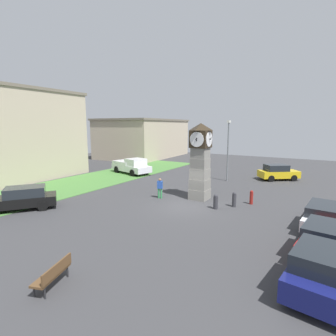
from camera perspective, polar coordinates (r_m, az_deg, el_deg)
The scene contains 17 objects.
ground_plane at distance 18.53m, azimuth 3.84°, elevation -8.31°, with size 66.79×66.79×0.00m, color #38383A.
clock_tower at distance 19.81m, azimuth 7.03°, elevation 1.50°, with size 1.73×1.77×5.75m.
bollard_near_tower at distance 18.09m, azimuth 10.34°, elevation -7.17°, with size 0.31×0.31×1.03m.
bollard_mid_row at distance 18.82m, azimuth 14.21°, elevation -6.61°, with size 0.28×0.28×1.05m.
bollard_far_row at distance 19.76m, azimuth 17.70°, elevation -6.07°, with size 0.24×0.24×1.01m.
car_navy_sedan at distance 10.71m, azimuth 30.63°, elevation -18.54°, with size 4.10×2.30×1.62m.
car_near_tower at distance 13.40m, azimuth 31.28°, elevation -13.21°, with size 4.18×2.29×1.51m.
car_by_building at distance 16.89m, azimuth 30.94°, elevation -8.84°, with size 4.68×2.17×1.39m.
car_far_lot at distance 20.16m, azimuth -29.21°, elevation -5.76°, with size 4.63×4.04×1.53m.
car_silver_hatch at distance 29.36m, azimuth 22.80°, elevation -0.85°, with size 3.72×4.13×1.60m.
pickup_truck at distance 30.82m, azimuth -8.01°, elevation 0.47°, with size 3.23×5.57×1.85m.
bench at distance 10.57m, azimuth -23.66°, elevation -20.18°, with size 1.69×1.03×0.90m.
pedestrian_near_bench at distance 20.26m, azimuth -1.77°, elevation -4.15°, with size 0.36×0.46×1.57m.
street_lamp_near_road at distance 26.90m, azimuth 12.94°, elevation 4.63°, with size 0.50×0.24×6.08m.
warehouse_blue_far at distance 31.56m, azimuth -31.06°, elevation 6.23°, with size 14.23×8.39×9.27m.
storefront_low_left at distance 47.97m, azimuth -5.28°, elevation 6.53°, with size 17.13×11.84×6.68m.
grass_verge_far at distance 25.76m, azimuth -22.22°, elevation -3.93°, with size 40.08×6.94×0.04m, color #477A38.
Camera 1 is at (-15.67, -8.16, 5.58)m, focal length 28.00 mm.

